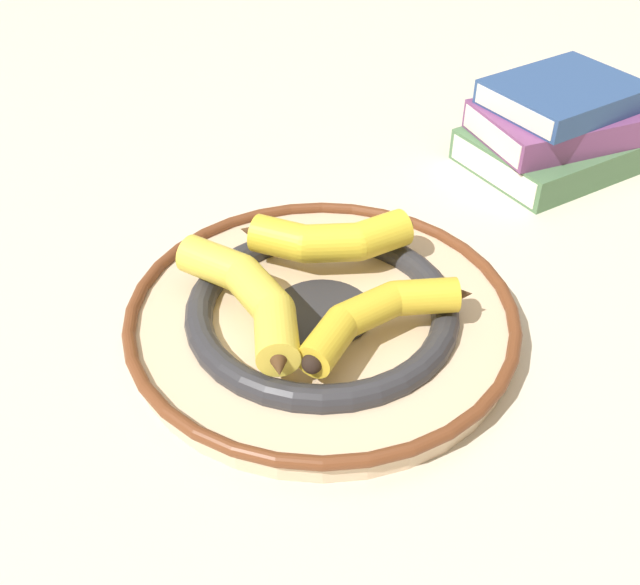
# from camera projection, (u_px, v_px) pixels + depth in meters

# --- Properties ---
(ground_plane) EXTENTS (2.80, 2.80, 0.00)m
(ground_plane) POSITION_uv_depth(u_px,v_px,m) (305.00, 335.00, 0.68)
(ground_plane) COLOR beige
(decorative_bowl) EXTENTS (0.35, 0.35, 0.04)m
(decorative_bowl) POSITION_uv_depth(u_px,v_px,m) (320.00, 312.00, 0.67)
(decorative_bowl) COLOR beige
(decorative_bowl) RESTS_ON ground_plane
(banana_a) EXTENTS (0.08, 0.19, 0.04)m
(banana_a) POSITION_uv_depth(u_px,v_px,m) (251.00, 297.00, 0.63)
(banana_a) COLOR yellow
(banana_a) RESTS_ON decorative_bowl
(banana_b) EXTENTS (0.16, 0.09, 0.04)m
(banana_b) POSITION_uv_depth(u_px,v_px,m) (327.00, 239.00, 0.70)
(banana_b) COLOR yellow
(banana_b) RESTS_ON decorative_bowl
(banana_c) EXTENTS (0.17, 0.07, 0.03)m
(banana_c) POSITION_uv_depth(u_px,v_px,m) (378.00, 314.00, 0.62)
(banana_c) COLOR gold
(banana_c) RESTS_ON decorative_bowl
(book_stack) EXTENTS (0.21, 0.18, 0.10)m
(book_stack) POSITION_uv_depth(u_px,v_px,m) (554.00, 128.00, 0.89)
(book_stack) COLOR #4C754C
(book_stack) RESTS_ON ground_plane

